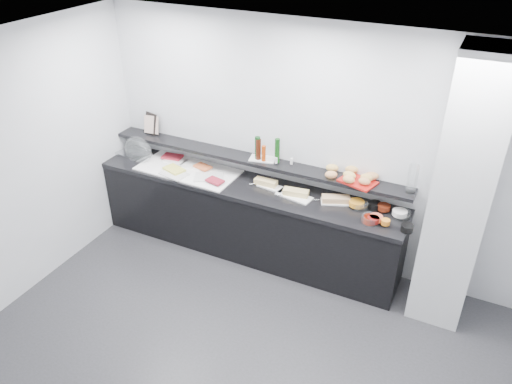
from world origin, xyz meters
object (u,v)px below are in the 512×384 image
at_px(condiment_tray, 263,159).
at_px(carafe, 412,179).
at_px(bread_tray, 358,182).
at_px(framed_print, 151,123).
at_px(cloche_base, 134,154).
at_px(sandwich_plate_mid, 294,196).

bearing_deg(condiment_tray, carafe, -12.81).
bearing_deg(bread_tray, framed_print, -165.50).
bearing_deg(cloche_base, sandwich_plate_mid, 10.48).
distance_m(cloche_base, bread_tray, 2.81).
xyz_separation_m(framed_print, carafe, (3.17, -0.06, 0.02)).
xyz_separation_m(cloche_base, carafe, (3.32, 0.15, 0.38)).
bearing_deg(framed_print, cloche_base, -107.90).
distance_m(framed_print, condiment_tray, 1.55).
relative_size(sandwich_plate_mid, condiment_tray, 1.37).
bearing_deg(condiment_tray, sandwich_plate_mid, -36.01).
height_order(sandwich_plate_mid, carafe, carafe).
distance_m(cloche_base, carafe, 3.34).
bearing_deg(carafe, sandwich_plate_mid, -170.38).
height_order(sandwich_plate_mid, condiment_tray, condiment_tray).
bearing_deg(bread_tray, carafe, 20.57).
relative_size(condiment_tray, carafe, 0.95).
xyz_separation_m(cloche_base, condiment_tray, (1.69, 0.17, 0.24)).
bearing_deg(carafe, framed_print, 178.90).
relative_size(condiment_tray, bread_tray, 0.80).
distance_m(sandwich_plate_mid, framed_print, 2.07).
height_order(sandwich_plate_mid, framed_print, framed_print).
distance_m(condiment_tray, carafe, 1.63).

